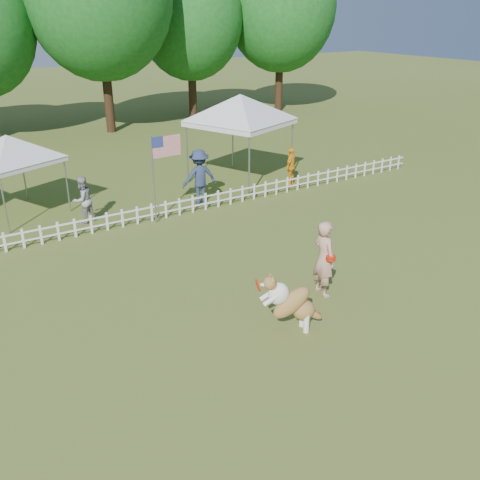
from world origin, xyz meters
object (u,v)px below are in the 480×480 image
at_px(flag_pole, 154,181).
at_px(spectator_a, 83,200).
at_px(canopy_tent_left, 13,177).
at_px(frisbee_on_turf, 316,314).
at_px(spectator_c, 291,166).
at_px(handler, 324,258).
at_px(dog, 292,302).
at_px(spectator_b, 199,177).
at_px(canopy_tent_right, 240,140).

height_order(flag_pole, spectator_a, flag_pole).
relative_size(canopy_tent_left, flag_pole, 0.93).
bearing_deg(canopy_tent_left, frisbee_on_turf, -91.09).
height_order(frisbee_on_turf, spectator_c, spectator_c).
xyz_separation_m(canopy_tent_left, flag_pole, (3.58, -3.15, 0.09)).
relative_size(handler, dog, 1.35).
distance_m(handler, frisbee_on_turf, 1.38).
distance_m(handler, spectator_b, 7.44).
bearing_deg(canopy_tent_right, canopy_tent_left, 153.85).
distance_m(spectator_b, spectator_c, 4.03).
relative_size(frisbee_on_turf, flag_pole, 0.08).
relative_size(handler, canopy_tent_right, 0.57).
xyz_separation_m(frisbee_on_turf, spectator_a, (-2.61, 8.44, 0.75)).
bearing_deg(handler, spectator_a, 28.40).
bearing_deg(canopy_tent_left, dog, -95.73).
height_order(dog, spectator_b, spectator_b).
relative_size(dog, canopy_tent_left, 0.53).
bearing_deg(dog, handler, 46.39).
xyz_separation_m(dog, spectator_b, (2.32, 8.31, 0.27)).
height_order(dog, frisbee_on_turf, dog).
relative_size(canopy_tent_right, spectator_c, 2.23).
xyz_separation_m(frisbee_on_turf, spectator_b, (1.44, 8.09, 0.95)).
xyz_separation_m(canopy_tent_right, spectator_a, (-6.72, -1.18, -0.90)).
distance_m(handler, dog, 1.88).
relative_size(handler, canopy_tent_left, 0.71).
relative_size(handler, frisbee_on_turf, 8.74).
bearing_deg(handler, flag_pole, 17.36).
height_order(handler, spectator_b, spectator_b).
relative_size(handler, spectator_a, 1.23).
bearing_deg(spectator_b, flag_pole, 30.41).
height_order(dog, canopy_tent_right, canopy_tent_right).
bearing_deg(canopy_tent_right, spectator_a, 168.66).
bearing_deg(flag_pole, canopy_tent_left, 135.53).
bearing_deg(canopy_tent_left, canopy_tent_right, -28.33).
relative_size(handler, spectator_b, 0.97).
height_order(dog, spectator_c, spectator_c).
height_order(handler, dog, handler).
distance_m(spectator_a, spectator_b, 4.07).
xyz_separation_m(canopy_tent_left, spectator_a, (1.65, -1.89, -0.56)).
height_order(frisbee_on_turf, canopy_tent_right, canopy_tent_right).
distance_m(spectator_a, spectator_c, 8.08).
distance_m(frisbee_on_turf, flag_pole, 7.35).
bearing_deg(handler, spectator_b, -0.34).
height_order(dog, flag_pole, flag_pole).
distance_m(handler, canopy_tent_left, 10.87).
bearing_deg(frisbee_on_turf, canopy_tent_right, 66.87).
xyz_separation_m(handler, canopy_tent_right, (3.36, 8.93, 0.72)).
height_order(frisbee_on_turf, flag_pole, flag_pole).
distance_m(handler, flag_pole, 6.66).
bearing_deg(spectator_c, canopy_tent_left, -44.86).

